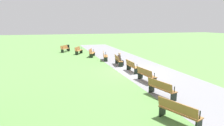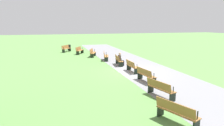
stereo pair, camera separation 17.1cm
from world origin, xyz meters
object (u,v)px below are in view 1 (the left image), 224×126
Objects in this scene: bench_5 at (132,66)px; bench_7 at (161,88)px; bench_1 at (78,50)px; bench_6 at (146,75)px; bench_8 at (178,112)px; bench_0 at (65,48)px; person_seated at (120,59)px; bench_4 at (118,60)px; bench_3 at (105,56)px; trash_bin at (68,47)px; bench_2 at (92,53)px.

bench_5 is 5.58m from bench_7.
bench_1 and bench_7 have the same top height.
bench_6 is 5.58m from bench_8.
bench_7 is 1.00× the size of bench_8.
person_seated is (10.56, 4.10, 0.17)m from bench_0.
bench_4 is (10.33, 3.99, 0.00)m from bench_0.
bench_3 is (7.58, 3.48, 0.00)m from bench_0.
bench_0 is 0.95× the size of bench_8.
bench_5 is (2.79, 0.17, 0.00)m from bench_4.
bench_3 is 1.00× the size of bench_8.
bench_7 is 2.27× the size of trash_bin.
bench_0 is at bearing -151.70° from person_seated.
bench_5 is at bearing 158.81° from bench_7.
bench_2 is 16.41m from bench_8.
bench_4 is 11.08m from bench_8.
bench_1 is at bearing -165.93° from bench_5.
bench_1 is at bearing -155.33° from bench_4.
bench_2 is 5.58m from bench_4.
bench_0 is at bearing -173.01° from bench_6.
bench_8 is (13.74, -0.84, 0.00)m from bench_3.
bench_8 is at bearing 42.41° from bench_0.
bench_1 reaches higher than trash_bin.
trash_bin is (-6.79, -2.08, -0.09)m from bench_2.
bench_7 is 20.74m from trash_bin.
bench_4 is 1.00× the size of bench_6.
bench_2 is (4.92, 2.63, 0.00)m from bench_0.
bench_0 is at bearing -130.61° from bench_2.
bench_6 is at bearing 49.45° from bench_0.
bench_8 is 2.26× the size of trash_bin.
bench_7 reaches higher than trash_bin.
person_seated is 12.93m from trash_bin.
bench_2 is at bearing 63.54° from bench_0.
bench_6 is at bearing -3.52° from bench_5.
bench_2 is 7.10m from trash_bin.
bench_4 and bench_5 have the same top height.
bench_5 is at bearing 21.19° from bench_3.
bench_6 is 1.44× the size of person_seated.
trash_bin is (-4.25, -0.91, -0.09)m from bench_1.
bench_3 is at bearing 60.01° from bench_0.
bench_6 is at bearing 10.93° from trash_bin.
bench_1 and bench_2 have the same top height.
bench_8 is at bearing 31.82° from bench_1.
bench_7 is (5.54, -0.68, 0.00)m from bench_5.
bench_2 is at bearing 52.94° from bench_1.
bench_2 is at bearing -148.26° from bench_3.
bench_4 is at bearing 56.49° from bench_0.
bench_0 is 2.79m from bench_1.
person_seated is (-5.35, 0.11, 0.17)m from bench_6.
bench_4 is (5.41, 1.36, 0.00)m from bench_2.
trash_bin is at bearing -141.75° from bench_2.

